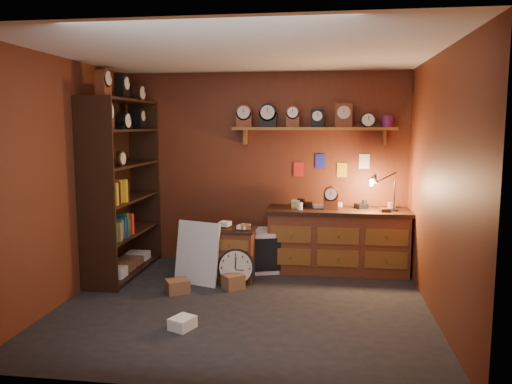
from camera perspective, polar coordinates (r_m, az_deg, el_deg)
The scene contains 11 objects.
floor at distance 5.63m, azimuth -1.44°, elevation -12.78°, with size 4.00×4.00×0.00m, color black.
room_shell at distance 5.38m, azimuth -0.84°, elevation 5.05°, with size 4.02×3.62×2.71m.
shelving_unit at distance 6.77m, azimuth -15.25°, elevation 1.33°, with size 0.47×1.60×2.58m.
workbench at distance 6.85m, azimuth 9.31°, elevation -5.05°, with size 1.90×0.66×1.36m.
low_cabinet at distance 6.43m, azimuth -2.69°, elevation -6.78°, with size 0.58×0.49×0.75m.
big_round_clock at distance 6.21m, azimuth -2.29°, elevation -8.60°, with size 0.46×0.16×0.47m.
white_panel at distance 6.39m, azimuth -6.71°, elevation -10.31°, with size 0.60×0.03×0.80m, color silver.
mini_fridge at distance 6.85m, azimuth 1.37°, elevation -6.64°, with size 0.67×0.69×0.55m.
floor_box_a at distance 6.06m, azimuth -8.96°, elevation -10.59°, with size 0.26×0.22×0.16m, color brown.
floor_box_b at distance 5.05m, azimuth -8.40°, elevation -14.59°, with size 0.19×0.23×0.12m, color white.
floor_box_c at distance 6.13m, azimuth -2.62°, elevation -10.20°, with size 0.23×0.19×0.17m, color brown.
Camera 1 is at (0.86, -5.21, 1.96)m, focal length 35.00 mm.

